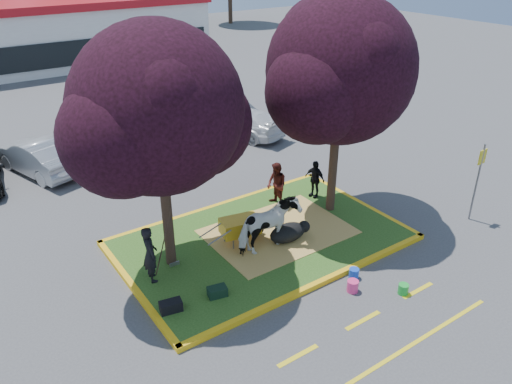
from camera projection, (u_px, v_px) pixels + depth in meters
ground at (262, 242)px, 15.04m from camera, size 90.00×90.00×0.00m
median_island at (262, 240)px, 15.00m from camera, size 8.00×5.00×0.15m
curb_near at (319, 284)px, 13.11m from camera, size 8.30×0.16×0.15m
curb_far at (218, 206)px, 16.89m from camera, size 8.30×0.16×0.15m
curb_left at (134, 288)px, 12.94m from camera, size 0.16×5.30×0.15m
curb_right at (359, 203)px, 17.06m from camera, size 0.16×5.30×0.15m
straw_bedding at (278, 232)px, 15.27m from camera, size 4.20×3.00×0.01m
tree_purple_left at (159, 117)px, 11.92m from camera, size 5.06×4.20×6.51m
tree_purple_right at (341, 77)px, 14.57m from camera, size 5.30×4.40×6.82m
fire_lane_stripe_a at (298, 356)px, 10.95m from camera, size 1.10×0.12×0.01m
fire_lane_stripe_b at (363, 320)px, 11.96m from camera, size 1.10×0.12×0.01m
fire_lane_stripe_c at (418, 291)px, 12.97m from camera, size 1.10×0.12×0.01m
fire_lane_long at (402, 351)px, 11.08m from camera, size 6.00×0.10×0.01m
retail_building at (59, 31)px, 35.52m from camera, size 20.40×8.40×4.40m
cow at (269, 226)px, 14.06m from camera, size 1.91×0.99×1.56m
calf at (288, 233)px, 14.74m from camera, size 1.32×0.91×0.52m
handler at (150, 254)px, 12.81m from camera, size 0.45×0.62×1.58m
visitor_a at (277, 185)px, 16.45m from camera, size 0.61×0.77×1.52m
visitor_b at (315, 179)px, 17.09m from camera, size 0.50×0.83×1.32m
wheelbarrow at (240, 226)px, 14.56m from camera, size 2.02×0.88×0.76m
gear_bag_dark at (171, 306)px, 11.99m from camera, size 0.58×0.39×0.27m
gear_bag_green at (217, 292)px, 12.50m from camera, size 0.53×0.39×0.25m
sign_post at (479, 174)px, 15.53m from camera, size 0.37×0.06×2.62m
bucket_green at (403, 289)px, 12.80m from camera, size 0.32×0.32×0.28m
bucket_pink at (353, 286)px, 12.88m from camera, size 0.37×0.37×0.32m
bucket_blue at (354, 273)px, 13.40m from camera, size 0.31×0.31×0.29m
car_silver at (38, 156)px, 19.18m from camera, size 2.63×4.42×1.37m
car_red at (123, 148)px, 19.78m from camera, size 4.13×5.78×1.46m
car_white at (242, 122)px, 22.90m from camera, size 2.93×4.56×1.23m
car_grey at (236, 114)px, 24.11m from camera, size 2.23×3.77×1.17m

